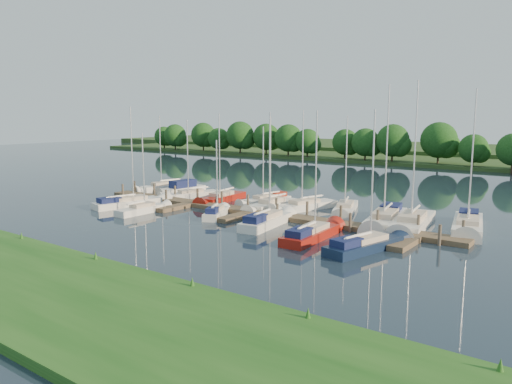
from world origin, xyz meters
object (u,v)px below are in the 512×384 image
Objects in this scene: sailboat_n_5 at (272,207)px; sailboat_s_2 at (216,213)px; motorboat at (181,190)px; sailboat_n_0 at (163,188)px; dock at (250,213)px.

sailboat_n_5 is 6.54m from sailboat_s_2.
sailboat_n_5 reaches higher than motorboat.
sailboat_n_5 is at bearing 44.93° from sailboat_s_2.
motorboat is (3.36, -0.13, 0.11)m from sailboat_n_0.
sailboat_n_5 reaches higher than dock.
motorboat reaches higher than dock.
dock is at bearing 175.52° from sailboat_n_0.
motorboat is at bearing 158.42° from dock.
sailboat_s_2 is (12.88, -8.35, -0.06)m from motorboat.
sailboat_n_0 is 18.48m from sailboat_n_5.
sailboat_n_5 is (18.34, -2.29, 0.00)m from sailboat_n_0.
motorboat is at bearing -168.45° from sailboat_n_0.
dock is 5.88× the size of motorboat.
sailboat_n_0 reaches higher than sailboat_s_2.
sailboat_s_2 is (16.24, -8.48, 0.05)m from sailboat_n_0.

